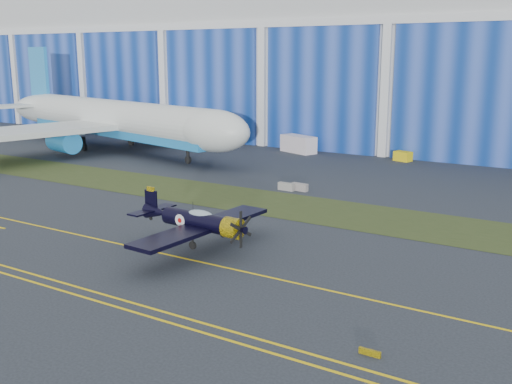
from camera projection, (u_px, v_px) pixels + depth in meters
The scene contains 14 objects.
ground at pixel (184, 235), 52.65m from camera, with size 260.00×260.00×0.00m, color #2C313A.
grass_median at pixel (266, 202), 64.23m from camera, with size 260.00×10.00×0.02m, color #475128.
hangar at pixel (430, 58), 108.72m from camera, with size 220.00×45.70×30.00m.
taxiway_centreline at pixel (145, 250), 48.51m from camera, with size 200.00×0.20×0.02m, color yellow.
edge_line_near at pixel (50, 287), 40.65m from camera, with size 80.00×0.20×0.02m, color yellow.
edge_line_far at pixel (62, 282), 41.48m from camera, with size 80.00×0.20×0.02m, color yellow.
guard_board_right at pixel (370, 353), 31.33m from camera, with size 1.20×0.15×0.35m, color yellow.
warbird at pixel (196, 221), 47.69m from camera, with size 12.57×14.86×4.21m.
jetliner at pixel (115, 79), 97.63m from camera, with size 78.46×70.81×23.46m.
shipping_container at pixel (298, 144), 97.22m from camera, with size 6.33×2.53×2.74m, color white.
tug at pixel (403, 156), 89.38m from camera, with size 2.48×1.55×1.45m, color yellow.
cart at pixel (79, 131), 119.43m from camera, with size 2.16×1.30×1.30m, color silver.
barrier_a at pixel (286, 187), 69.87m from camera, with size 2.00×0.60×0.90m, color gray.
barrier_b at pixel (300, 187), 69.60m from camera, with size 2.00×0.60×0.90m, color gray.
Camera 1 is at (32.11, -39.50, 15.34)m, focal length 42.00 mm.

